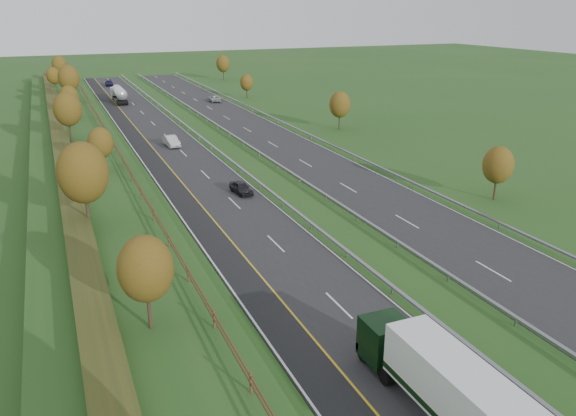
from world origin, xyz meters
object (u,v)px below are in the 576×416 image
object	(u,v)px
car_small_far	(109,83)
car_oncoming	(214,99)
car_dark_near	(241,188)
road_tanker	(119,94)
car_silver_mid	(171,141)
box_lorry	(469,407)

from	to	relation	value
car_small_far	car_oncoming	xyz separation A→B (m)	(18.59, -37.08, -0.04)
car_small_far	car_dark_near	bearing A→B (deg)	-85.29
road_tanker	car_small_far	size ratio (longest dim) A/B	2.29
road_tanker	car_silver_mid	size ratio (longest dim) A/B	2.35
car_silver_mid	car_small_far	size ratio (longest dim) A/B	0.97
car_dark_near	car_oncoming	world-z (taller)	car_dark_near
box_lorry	car_oncoming	bearing A→B (deg)	80.33
road_tanker	car_oncoming	distance (m)	21.15
car_oncoming	car_small_far	bearing A→B (deg)	-60.82
box_lorry	car_dark_near	bearing A→B (deg)	86.41
box_lorry	car_silver_mid	bearing A→B (deg)	89.85
car_dark_near	car_small_far	world-z (taller)	car_small_far
car_silver_mid	car_oncoming	distance (m)	42.73
car_dark_near	road_tanker	bearing A→B (deg)	87.22
car_silver_mid	box_lorry	bearing A→B (deg)	-94.20
box_lorry	road_tanker	size ratio (longest dim) A/B	1.45
car_dark_near	car_silver_mid	world-z (taller)	car_silver_mid
car_silver_mid	car_oncoming	xyz separation A→B (m)	(17.92, 38.79, -0.11)
box_lorry	car_oncoming	size ratio (longest dim) A/B	3.35
road_tanker	car_oncoming	bearing A→B (deg)	-21.72
car_dark_near	car_oncoming	distance (m)	66.69
car_oncoming	box_lorry	bearing A→B (deg)	82.88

